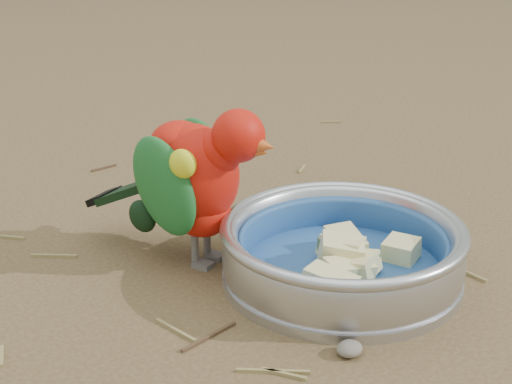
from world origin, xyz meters
TOP-DOWN VIEW (x-y plane):
  - ground at (0.00, 0.00)m, footprint 60.00×60.00m
  - food_bowl at (0.06, 0.00)m, footprint 0.24×0.24m
  - bowl_wall at (0.06, 0.00)m, footprint 0.24×0.24m
  - fruit_wedges at (0.06, 0.00)m, footprint 0.14×0.14m
  - lory_parrot at (-0.03, 0.13)m, footprint 0.17×0.22m
  - ground_debris at (0.01, 0.02)m, footprint 0.90×0.80m

SIDE VIEW (x-z plane):
  - ground at x=0.00m, z-range 0.00..0.00m
  - ground_debris at x=0.01m, z-range 0.00..0.01m
  - food_bowl at x=0.06m, z-range 0.00..0.02m
  - fruit_wedges at x=0.06m, z-range 0.02..0.05m
  - bowl_wall at x=0.06m, z-range 0.02..0.06m
  - lory_parrot at x=-0.03m, z-range 0.00..0.16m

